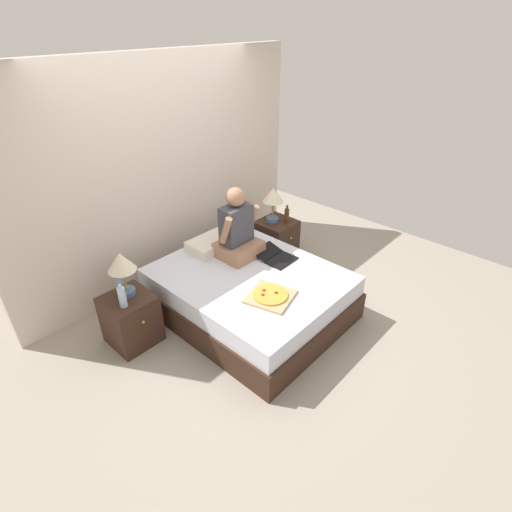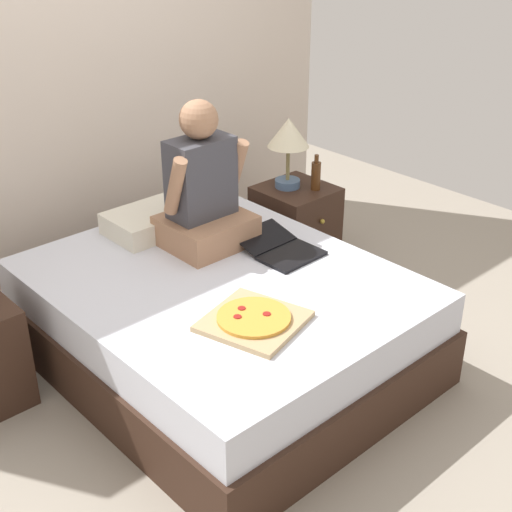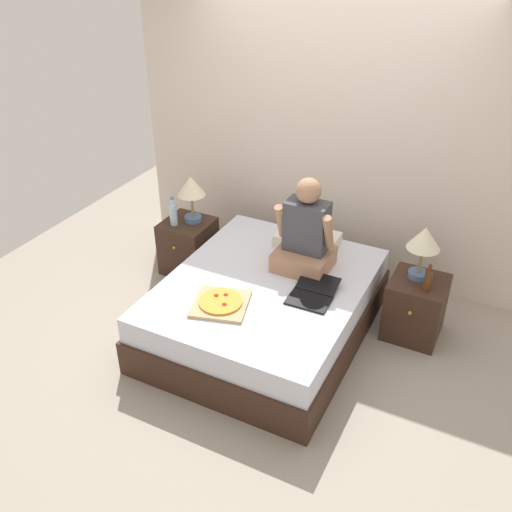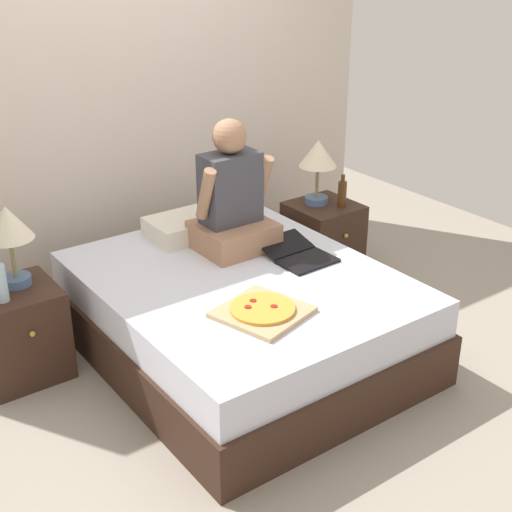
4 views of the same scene
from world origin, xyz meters
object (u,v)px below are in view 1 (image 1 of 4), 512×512
nightstand_right (276,239)px  lamp_on_right_nightstand (273,197)px  person_seated (237,232)px  lamp_on_left_nightstand (121,265)px  water_bottle (122,296)px  laptop (277,257)px  pizza_box (270,296)px  beer_bottle (287,215)px  nightstand_left (131,319)px  bed (250,293)px

nightstand_right → lamp_on_right_nightstand: 0.59m
person_seated → nightstand_right: bearing=12.6°
lamp_on_left_nightstand → lamp_on_right_nightstand: size_ratio=1.00×
water_bottle → lamp_on_right_nightstand: size_ratio=0.61×
laptop → nightstand_right: bearing=39.9°
water_bottle → laptop: size_ratio=0.65×
lamp_on_left_nightstand → lamp_on_right_nightstand: bearing=0.0°
nightstand_right → lamp_on_left_nightstand: bearing=178.7°
pizza_box → nightstand_right: bearing=37.9°
water_bottle → beer_bottle: size_ratio=1.20×
nightstand_left → nightstand_right: size_ratio=1.00×
nightstand_right → person_seated: (-0.91, -0.20, 0.54)m
bed → pizza_box: size_ratio=3.82×
nightstand_left → pizza_box: pizza_box is taller
bed → lamp_on_right_nightstand: size_ratio=4.19×
bed → lamp_on_right_nightstand: (1.06, 0.60, 0.59)m
bed → lamp_on_left_nightstand: lamp_on_left_nightstand is taller
laptop → beer_bottle: bearing=32.0°
lamp_on_right_nightstand → person_seated: size_ratio=0.58×
nightstand_left → person_seated: person_seated is taller
lamp_on_left_nightstand → nightstand_right: (2.14, -0.05, -0.59)m
nightstand_right → laptop: 0.94m
nightstand_left → nightstand_right: bearing=0.0°
bed → beer_bottle: beer_bottle is taller
bed → water_bottle: bearing=158.5°
nightstand_right → pizza_box: 1.61m
water_bottle → pizza_box: (1.01, -0.89, -0.10)m
lamp_on_left_nightstand → beer_bottle: size_ratio=1.96×
beer_bottle → laptop: size_ratio=0.54×
person_seated → pizza_box: bearing=-114.2°
bed → pizza_box: 0.53m
nightstand_left → pizza_box: size_ratio=1.05×
water_bottle → lamp_on_right_nightstand: bearing=3.6°
nightstand_left → beer_bottle: bearing=-2.5°
nightstand_left → beer_bottle: 2.28m
person_seated → laptop: person_seated is taller
lamp_on_right_nightstand → pizza_box: lamp_on_right_nightstand is taller
nightstand_right → lamp_on_right_nightstand: size_ratio=1.15×
lamp_on_left_nightstand → laptop: (1.45, -0.62, -0.32)m
beer_bottle → person_seated: bearing=-174.0°
person_seated → pizza_box: 0.89m
bed → nightstand_left: (-1.09, 0.55, 0.01)m
lamp_on_right_nightstand → beer_bottle: 0.29m
bed → person_seated: size_ratio=2.42×
beer_bottle → water_bottle: bearing=179.8°
nightstand_right → pizza_box: bearing=-142.1°
lamp_on_left_nightstand → lamp_on_right_nightstand: 2.11m
bed → person_seated: (0.18, 0.35, 0.55)m
lamp_on_right_nightstand → person_seated: (-0.88, -0.25, -0.05)m
nightstand_right → person_seated: person_seated is taller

